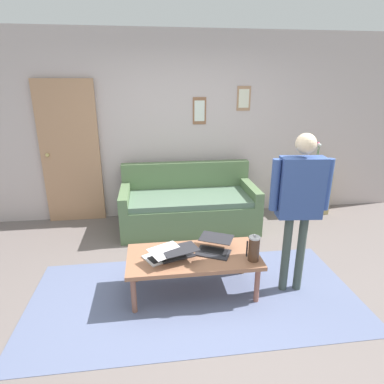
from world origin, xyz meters
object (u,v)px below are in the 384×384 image
laptop_left (214,247)px  flower_vase (317,161)px  interior_door (71,154)px  coffee_table (193,259)px  couch (188,206)px  side_shelf (313,191)px  french_press (254,249)px  person_standing (300,195)px  laptop_center (177,253)px  laptop_right (162,255)px

laptop_left → flower_vase: size_ratio=1.02×
interior_door → coffee_table: bearing=126.8°
couch → side_shelf: (-2.05, -0.29, 0.05)m
coffee_table → side_shelf: (-2.19, -1.83, -0.01)m
french_press → couch: bearing=-76.6°
person_standing → laptop_center: bearing=-4.0°
laptop_center → flower_vase: size_ratio=0.99×
couch → french_press: bearing=103.4°
laptop_right → person_standing: 1.40m
laptop_center → side_shelf: side_shelf is taller
coffee_table → laptop_right: (0.30, 0.03, 0.09)m
french_press → flower_vase: (-1.64, -2.00, 0.31)m
coffee_table → laptop_left: laptop_left is taller
flower_vase → laptop_center: bearing=38.2°
interior_door → side_shelf: (-3.70, 0.18, -0.67)m
couch → coffee_table: 1.55m
flower_vase → side_shelf: bearing=94.9°
french_press → laptop_left: bearing=-33.0°
coffee_table → french_press: 0.60m
coffee_table → laptop_left: 0.24m
laptop_right → laptop_left: bearing=-171.2°
laptop_center → person_standing: size_ratio=0.27×
laptop_left → laptop_right: (0.52, 0.08, 0.00)m
laptop_right → interior_door: bearing=-59.5°
side_shelf → interior_door: bearing=-2.8°
coffee_table → flower_vase: flower_vase is taller
laptop_right → flower_vase: 3.13m
interior_door → coffee_table: interior_door is taller
french_press → person_standing: 0.65m
french_press → laptop_right: bearing=-9.1°
interior_door → laptop_right: interior_door is taller
french_press → flower_vase: bearing=-129.4°
interior_door → laptop_center: (-1.35, 2.03, -0.57)m
laptop_right → side_shelf: bearing=-143.2°
french_press → person_standing: person_standing is taller
side_shelf → person_standing: 2.37m
person_standing → flower_vase: bearing=-122.1°
couch → coffee_table: bearing=84.8°
interior_door → laptop_right: size_ratio=4.78×
interior_door → flower_vase: 3.71m
interior_door → couch: (-1.65, 0.47, -0.72)m
laptop_center → flower_vase: bearing=-141.8°
coffee_table → french_press: (-0.55, 0.17, 0.17)m
laptop_right → french_press: 0.86m
laptop_right → french_press: size_ratio=1.57×
coffee_table → person_standing: (-0.98, 0.09, 0.65)m
coffee_table → french_press: size_ratio=4.68×
laptop_right → person_standing: size_ratio=0.27×
coffee_table → flower_vase: (-2.19, -1.83, 0.47)m
flower_vase → laptop_right: bearing=36.8°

